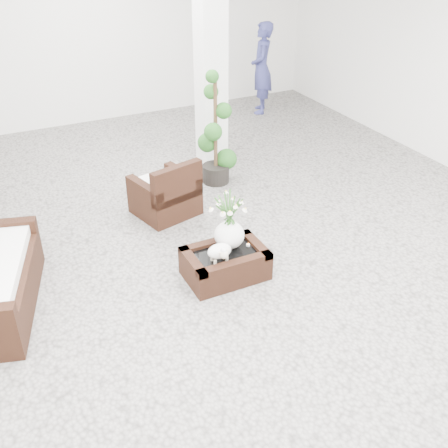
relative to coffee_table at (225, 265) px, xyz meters
name	(u,v)px	position (x,y,z in m)	size (l,w,h in m)	color
ground	(220,265)	(0.04, 0.22, -0.16)	(11.00, 11.00, 0.00)	gray
column	(211,52)	(1.24, 3.02, 1.59)	(0.40, 0.40, 3.50)	white
coffee_table	(225,265)	(0.00, 0.00, 0.00)	(0.90, 0.60, 0.31)	black
sheep_figurine	(219,252)	(-0.12, -0.10, 0.26)	(0.28, 0.23, 0.21)	white
planter_narcissus	(229,216)	(0.10, 0.10, 0.56)	(0.44, 0.44, 0.80)	white
tealight	(248,245)	(0.30, 0.02, 0.17)	(0.04, 0.04, 0.03)	white
armchair	(164,186)	(-0.09, 1.68, 0.24)	(0.75, 0.72, 0.80)	black
topiary	(215,129)	(0.95, 2.24, 0.69)	(0.45, 0.45, 1.69)	#1D4B18
shopper	(262,68)	(3.14, 4.74, 0.72)	(0.64, 0.42, 1.76)	navy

